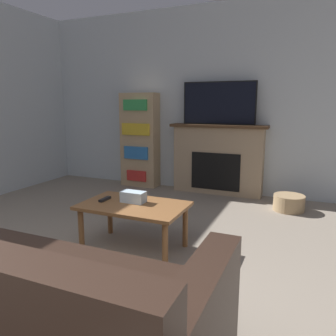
# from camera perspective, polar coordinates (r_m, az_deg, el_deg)

# --- Properties ---
(wall_back) EXTENTS (6.44, 0.06, 2.70)m
(wall_back) POSITION_cam_1_polar(r_m,az_deg,el_deg) (4.96, 7.57, 11.49)
(wall_back) COLOR silver
(wall_back) RESTS_ON ground_plane
(fireplace) EXTENTS (1.40, 0.28, 1.02)m
(fireplace) POSITION_cam_1_polar(r_m,az_deg,el_deg) (4.85, 8.63, 1.54)
(fireplace) COLOR tan
(fireplace) RESTS_ON ground_plane
(tv) EXTENTS (1.04, 0.03, 0.60)m
(tv) POSITION_cam_1_polar(r_m,az_deg,el_deg) (4.76, 8.85, 11.10)
(tv) COLOR black
(tv) RESTS_ON fireplace
(coffee_table) EXTENTS (0.94, 0.58, 0.43)m
(coffee_table) POSITION_cam_1_polar(r_m,az_deg,el_deg) (2.99, -5.99, -7.30)
(coffee_table) COLOR brown
(coffee_table) RESTS_ON ground_plane
(tissue_box) EXTENTS (0.22, 0.12, 0.10)m
(tissue_box) POSITION_cam_1_polar(r_m,az_deg,el_deg) (3.01, -6.05, -5.01)
(tissue_box) COLOR silver
(tissue_box) RESTS_ON coffee_table
(remote_control) EXTENTS (0.04, 0.15, 0.02)m
(remote_control) POSITION_cam_1_polar(r_m,az_deg,el_deg) (3.12, -10.94, -5.35)
(remote_control) COLOR black
(remote_control) RESTS_ON coffee_table
(bookshelf) EXTENTS (0.59, 0.29, 1.48)m
(bookshelf) POSITION_cam_1_polar(r_m,az_deg,el_deg) (5.26, -4.91, 4.85)
(bookshelf) COLOR tan
(bookshelf) RESTS_ON ground_plane
(storage_basket) EXTENTS (0.38, 0.38, 0.20)m
(storage_basket) POSITION_cam_1_polar(r_m,az_deg,el_deg) (4.37, 20.30, -5.70)
(storage_basket) COLOR tan
(storage_basket) RESTS_ON ground_plane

